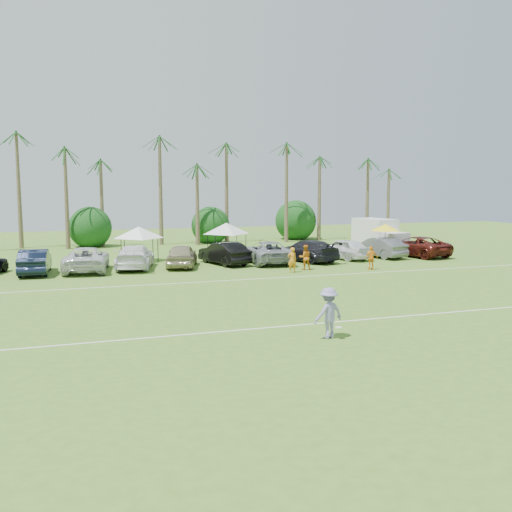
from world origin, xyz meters
name	(u,v)px	position (x,y,z in m)	size (l,w,h in m)	color
ground	(306,338)	(0.00, 0.00, 0.00)	(120.00, 120.00, 0.00)	#477021
field_lines	(242,299)	(0.00, 8.00, 0.01)	(80.00, 12.10, 0.01)	white
palm_tree_2	(20,149)	(-12.00, 38.00, 9.21)	(2.40, 2.40, 10.90)	brown
palm_tree_3	(65,141)	(-8.00, 38.00, 10.06)	(2.40, 2.40, 11.90)	brown
palm_tree_4	(110,169)	(-4.00, 38.00, 7.48)	(2.40, 2.40, 8.90)	brown
palm_tree_5	(151,161)	(0.00, 38.00, 8.35)	(2.40, 2.40, 9.90)	brown
palm_tree_6	(190,153)	(4.00, 38.00, 9.21)	(2.40, 2.40, 10.90)	brown
palm_tree_7	(228,145)	(8.00, 38.00, 10.06)	(2.40, 2.40, 11.90)	brown
palm_tree_8	(274,171)	(13.00, 38.00, 7.48)	(2.40, 2.40, 8.90)	brown
palm_tree_9	(316,163)	(18.00, 38.00, 8.35)	(2.40, 2.40, 9.90)	brown
palm_tree_10	(357,156)	(23.00, 38.00, 9.21)	(2.40, 2.40, 10.90)	brown
palm_tree_11	(389,149)	(27.00, 38.00, 10.06)	(2.40, 2.40, 11.90)	brown
bush_tree_1	(90,227)	(-6.00, 39.00, 1.80)	(4.00, 4.00, 4.00)	brown
bush_tree_2	(208,225)	(6.00, 39.00, 1.80)	(4.00, 4.00, 4.00)	brown
bush_tree_3	(295,223)	(16.00, 39.00, 1.80)	(4.00, 4.00, 4.00)	brown
sideline_player_a	(292,260)	(6.02, 15.89, 0.85)	(0.62, 0.41, 1.70)	orange
sideline_player_b	(305,257)	(7.36, 16.77, 0.87)	(0.85, 0.66, 1.75)	orange
sideline_player_c	(371,258)	(11.78, 15.34, 0.82)	(0.96, 0.40, 1.64)	orange
box_truck	(380,234)	(18.24, 24.98, 1.56)	(2.82, 5.88, 2.92)	white
canopy_tent_left	(139,227)	(-2.97, 25.19, 2.70)	(3.89, 3.89, 3.15)	black
canopy_tent_right	(226,223)	(4.40, 26.29, 2.78)	(4.01, 4.01, 3.25)	black
market_umbrella	(385,227)	(16.64, 21.47, 2.44)	(2.44, 2.44, 2.72)	black
frisbee_player	(328,313)	(0.83, -0.23, 0.97)	(1.39, 1.00, 1.95)	#877FB5
parked_car_1	(35,261)	(-10.39, 20.77, 0.84)	(1.78, 5.09, 1.68)	black
parked_car_2	(86,259)	(-7.10, 20.92, 0.84)	(2.78, 6.04, 1.68)	silver
parked_car_3	(135,257)	(-3.81, 21.16, 0.84)	(2.35, 5.78, 1.68)	white
parked_car_4	(182,256)	(-0.52, 20.80, 0.84)	(1.98, 4.92, 1.68)	tan
parked_car_5	(224,253)	(2.78, 21.29, 0.84)	(1.78, 5.09, 1.68)	black
parked_car_6	(267,252)	(6.07, 20.88, 0.84)	(2.78, 6.04, 1.68)	#90949C
parked_car_7	(307,251)	(9.36, 20.89, 0.84)	(2.35, 5.78, 1.68)	black
parked_car_8	(343,249)	(12.65, 21.18, 0.84)	(1.98, 4.92, 1.68)	white
parked_car_9	(379,247)	(15.94, 21.29, 0.84)	(1.78, 5.09, 1.68)	slate
parked_car_10	(416,246)	(19.24, 20.91, 0.84)	(2.78, 6.04, 1.68)	#561812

